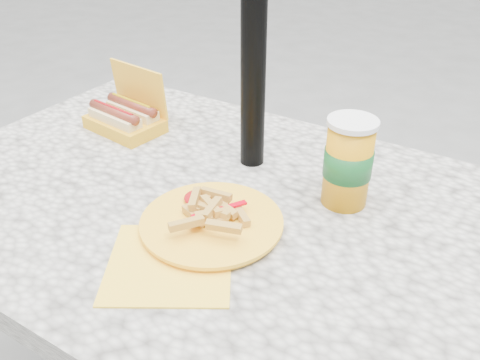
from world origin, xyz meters
The scene contains 4 objects.
picnic_table centered at (0.00, 0.00, 0.64)m, with size 1.20×0.80×0.75m.
hotdog_box centered at (-0.33, 0.14, 0.78)m, with size 0.19×0.14×0.15m.
fries_plate centered at (0.06, -0.09, 0.76)m, with size 0.27×0.37×0.05m.
soda_cup centered at (0.22, 0.12, 0.83)m, with size 0.09×0.09×0.17m.
Camera 1 is at (0.48, -0.66, 1.28)m, focal length 38.00 mm.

